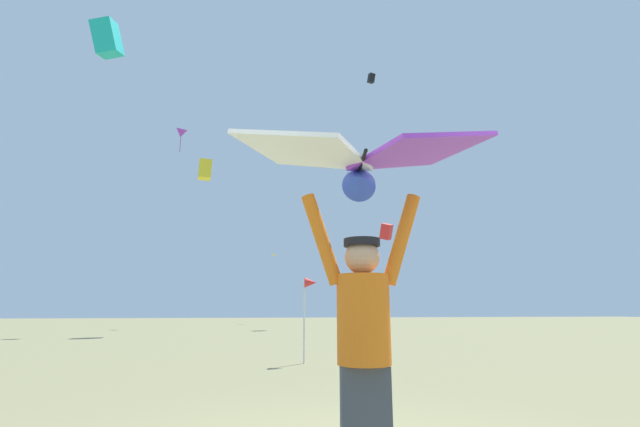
{
  "coord_description": "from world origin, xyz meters",
  "views": [
    {
      "loc": [
        -0.85,
        -3.12,
        1.16
      ],
      "look_at": [
        -0.09,
        1.23,
        2.15
      ],
      "focal_mm": 24.04,
      "sensor_mm": 36.0,
      "label": 1
    }
  ],
  "objects": [
    {
      "name": "kite_flyer_person",
      "position": [
        -0.09,
        -0.4,
        0.94
      ],
      "size": [
        0.81,
        0.39,
        1.92
      ],
      "color": "#424751",
      "rests_on": "ground"
    },
    {
      "name": "held_stunt_kite",
      "position": [
        -0.1,
        -0.47,
        2.15
      ],
      "size": [
        1.73,
        1.03,
        0.4
      ],
      "color": "black"
    },
    {
      "name": "distant_kite_purple_high_right",
      "position": [
        -4.84,
        21.13,
        11.15
      ],
      "size": [
        0.91,
        0.94,
        1.56
      ],
      "color": "purple"
    },
    {
      "name": "distant_kite_yellow_mid_right",
      "position": [
        -3.26,
        20.04,
        8.66
      ],
      "size": [
        0.77,
        0.77,
        1.08
      ],
      "color": "yellow"
    },
    {
      "name": "distant_kite_red_far_center",
      "position": [
        7.52,
        21.51,
        5.79
      ],
      "size": [
        0.88,
        1.08,
        1.16
      ],
      "color": "red"
    },
    {
      "name": "distant_kite_black_overhead_distant",
      "position": [
        9.63,
        30.42,
        21.44
      ],
      "size": [
        0.66,
        0.74,
        0.93
      ],
      "color": "black"
    },
    {
      "name": "distant_kite_teal_mid_left",
      "position": [
        -6.66,
        13.27,
        11.74
      ],
      "size": [
        1.21,
        1.24,
        1.62
      ],
      "color": "#19B2AD"
    },
    {
      "name": "distant_kite_yellow_low_left",
      "position": [
        1.52,
        34.28,
        5.84
      ],
      "size": [
        0.57,
        0.59,
        0.25
      ],
      "color": "yellow"
    },
    {
      "name": "distant_kite_white_high_left",
      "position": [
        -1.16,
        30.36,
        15.58
      ],
      "size": [
        0.67,
        0.65,
        0.24
      ],
      "color": "white"
    },
    {
      "name": "marker_flag",
      "position": [
        0.6,
        6.65,
        1.63
      ],
      "size": [
        0.3,
        0.24,
        1.88
      ],
      "color": "silver",
      "rests_on": "ground"
    }
  ]
}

